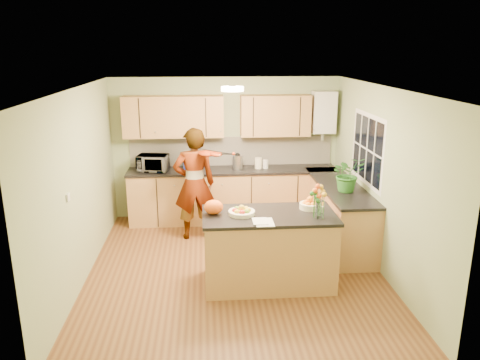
{
  "coord_description": "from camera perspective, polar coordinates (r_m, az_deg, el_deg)",
  "views": [
    {
      "loc": [
        -0.38,
        -5.93,
        2.99
      ],
      "look_at": [
        0.12,
        0.5,
        1.15
      ],
      "focal_mm": 35.0,
      "sensor_mm": 36.0,
      "label": 1
    }
  ],
  "objects": [
    {
      "name": "upper_cabinets",
      "position": [
        8.1,
        -2.95,
        7.78
      ],
      "size": [
        3.2,
        0.34,
        0.7
      ],
      "color": "#B07346",
      "rests_on": "wall_back"
    },
    {
      "name": "ceiling",
      "position": [
        5.96,
        -0.75,
        11.18
      ],
      "size": [
        4.0,
        4.5,
        0.02
      ],
      "primitive_type": "cube",
      "color": "white",
      "rests_on": "wall_back"
    },
    {
      "name": "window_right",
      "position": [
        7.1,
        15.25,
        3.63
      ],
      "size": [
        0.01,
        1.3,
        1.05
      ],
      "color": "silver",
      "rests_on": "wall_right"
    },
    {
      "name": "wall_back",
      "position": [
        8.37,
        -1.72,
        3.9
      ],
      "size": [
        4.0,
        0.02,
        2.5
      ],
      "primitive_type": "cube",
      "color": "#97A979",
      "rests_on": "floor"
    },
    {
      "name": "violin",
      "position": [
        7.08,
        -4.11,
        3.26
      ],
      "size": [
        0.7,
        0.6,
        0.17
      ],
      "primitive_type": null,
      "rotation": [
        0.17,
        0.0,
        -0.61
      ],
      "color": "#491204",
      "rests_on": "violinist"
    },
    {
      "name": "wall_front",
      "position": [
        4.09,
        1.39,
        -9.28
      ],
      "size": [
        4.0,
        0.02,
        2.5
      ],
      "primitive_type": "cube",
      "color": "#97A979",
      "rests_on": "floor"
    },
    {
      "name": "papers",
      "position": [
        5.63,
        2.99,
        -5.15
      ],
      "size": [
        0.22,
        0.3,
        0.01
      ],
      "primitive_type": "cube",
      "color": "white",
      "rests_on": "peninsula_island"
    },
    {
      "name": "orange_bowl",
      "position": [
        6.14,
        8.5,
        -2.9
      ],
      "size": [
        0.27,
        0.27,
        0.15
      ],
      "color": "#F9ECC7",
      "rests_on": "peninsula_island"
    },
    {
      "name": "wall_left",
      "position": [
        6.39,
        -18.91,
        -0.79
      ],
      "size": [
        0.02,
        4.5,
        2.5
      ],
      "primitive_type": "cube",
      "color": "#97A979",
      "rests_on": "floor"
    },
    {
      "name": "wall_right",
      "position": [
        6.63,
        16.82,
        -0.02
      ],
      "size": [
        0.02,
        4.5,
        2.5
      ],
      "primitive_type": "cube",
      "color": "#97A979",
      "rests_on": "floor"
    },
    {
      "name": "light_switch",
      "position": [
        5.82,
        -20.21,
        -2.0
      ],
      "size": [
        0.02,
        0.09,
        0.09
      ],
      "primitive_type": "cube",
      "color": "silver",
      "rests_on": "wall_left"
    },
    {
      "name": "potted_plant",
      "position": [
        7.01,
        13.01,
        0.74
      ],
      "size": [
        0.54,
        0.49,
        0.53
      ],
      "primitive_type": "imported",
      "rotation": [
        0.0,
        0.0,
        0.16
      ],
      "color": "#296822",
      "rests_on": "right_counter"
    },
    {
      "name": "violinist",
      "position": [
        7.43,
        -5.58,
        -0.48
      ],
      "size": [
        0.71,
        0.51,
        1.81
      ],
      "primitive_type": "imported",
      "rotation": [
        0.0,
        0.0,
        3.26
      ],
      "color": "#DD9E87",
      "rests_on": "floor"
    },
    {
      "name": "splashback",
      "position": [
        8.37,
        -1.03,
        3.56
      ],
      "size": [
        3.6,
        0.02,
        0.52
      ],
      "primitive_type": "cube",
      "color": "silver",
      "rests_on": "back_counter"
    },
    {
      "name": "orange_bag",
      "position": [
        5.89,
        -3.25,
        -3.31
      ],
      "size": [
        0.27,
        0.23,
        0.18
      ],
      "primitive_type": "ellipsoid",
      "rotation": [
        0.0,
        0.0,
        0.13
      ],
      "color": "#F65C14",
      "rests_on": "peninsula_island"
    },
    {
      "name": "peninsula_island",
      "position": [
        6.1,
        3.5,
        -8.37
      ],
      "size": [
        1.68,
        0.86,
        0.96
      ],
      "color": "#B07346",
      "rests_on": "floor"
    },
    {
      "name": "kettle",
      "position": [
        8.13,
        -0.3,
        2.28
      ],
      "size": [
        0.18,
        0.18,
        0.33
      ],
      "rotation": [
        0.0,
        0.0,
        -0.25
      ],
      "color": "#AEAFB3",
      "rests_on": "back_counter"
    },
    {
      "name": "microwave",
      "position": [
        8.14,
        -10.58,
        2.04
      ],
      "size": [
        0.56,
        0.42,
        0.28
      ],
      "primitive_type": "imported",
      "rotation": [
        0.0,
        0.0,
        -0.18
      ],
      "color": "silver",
      "rests_on": "back_counter"
    },
    {
      "name": "jar_cream",
      "position": [
        8.19,
        2.24,
        2.08
      ],
      "size": [
        0.15,
        0.15,
        0.19
      ],
      "primitive_type": "cylinder",
      "rotation": [
        0.0,
        0.0,
        -0.24
      ],
      "color": "#F9ECC7",
      "rests_on": "back_counter"
    },
    {
      "name": "ceiling_lamp",
      "position": [
        6.27,
        -0.93,
        11.05
      ],
      "size": [
        0.3,
        0.3,
        0.07
      ],
      "color": "#FFEABF",
      "rests_on": "ceiling"
    },
    {
      "name": "jar_white",
      "position": [
        8.2,
        3.13,
        1.94
      ],
      "size": [
        0.12,
        0.12,
        0.15
      ],
      "primitive_type": "cylinder",
      "rotation": [
        0.0,
        0.0,
        0.27
      ],
      "color": "silver",
      "rests_on": "back_counter"
    },
    {
      "name": "floor",
      "position": [
        6.65,
        -0.67,
        -10.8
      ],
      "size": [
        4.5,
        4.5,
        0.0
      ],
      "primitive_type": "plane",
      "color": "#5A3319",
      "rests_on": "ground"
    },
    {
      "name": "flower_vase",
      "position": [
        5.77,
        9.8,
        -1.59
      ],
      "size": [
        0.26,
        0.26,
        0.47
      ],
      "rotation": [
        0.0,
        0.0,
        0.32
      ],
      "color": "silver",
      "rests_on": "peninsula_island"
    },
    {
      "name": "right_counter",
      "position": [
        7.53,
        11.93,
        -4.01
      ],
      "size": [
        0.62,
        2.24,
        0.94
      ],
      "color": "#B07346",
      "rests_on": "floor"
    },
    {
      "name": "blue_box",
      "position": [
        8.08,
        -5.8,
        1.99
      ],
      "size": [
        0.31,
        0.24,
        0.24
      ],
      "primitive_type": "cube",
      "rotation": [
        0.0,
        0.0,
        -0.09
      ],
      "color": "navy",
      "rests_on": "back_counter"
    },
    {
      "name": "fruit_dish",
      "position": [
        5.87,
        0.2,
        -3.79
      ],
      "size": [
        0.33,
        0.33,
        0.12
      ],
      "color": "#F9ECC7",
      "rests_on": "peninsula_island"
    },
    {
      "name": "boiler",
      "position": [
        8.36,
        10.14,
        8.14
      ],
      "size": [
        0.4,
        0.3,
        0.86
      ],
      "color": "silver",
      "rests_on": "wall_back"
    },
    {
      "name": "back_counter",
      "position": [
        8.29,
        -0.88,
        -1.8
      ],
      "size": [
        3.64,
        0.62,
        0.94
      ],
      "color": "#B07346",
      "rests_on": "floor"
    }
  ]
}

